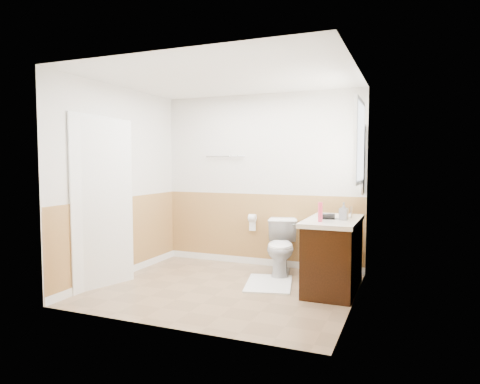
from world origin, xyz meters
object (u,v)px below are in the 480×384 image
at_px(lotion_bottle, 320,212).
at_px(bath_mat, 269,284).
at_px(soap_dispenser, 344,211).
at_px(vanity_cabinet, 333,256).
at_px(toilet, 281,247).

bearing_deg(lotion_bottle, bath_mat, 161.21).
xyz_separation_m(bath_mat, soap_dispenser, (0.89, 0.02, 0.94)).
distance_m(vanity_cabinet, lotion_bottle, 0.65).
height_order(bath_mat, lotion_bottle, lotion_bottle).
distance_m(bath_mat, lotion_bottle, 1.19).
bearing_deg(soap_dispenser, lotion_bottle, -131.09).
height_order(bath_mat, vanity_cabinet, vanity_cabinet).
xyz_separation_m(toilet, bath_mat, (0.00, -0.53, -0.36)).
relative_size(toilet, bath_mat, 0.92).
height_order(toilet, vanity_cabinet, vanity_cabinet).
relative_size(bath_mat, vanity_cabinet, 0.73).
distance_m(bath_mat, vanity_cabinet, 0.87).
relative_size(toilet, vanity_cabinet, 0.67).
height_order(vanity_cabinet, soap_dispenser, soap_dispenser).
bearing_deg(bath_mat, vanity_cabinet, 5.87).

